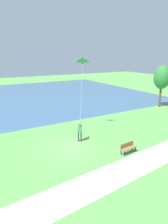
{
  "coord_description": "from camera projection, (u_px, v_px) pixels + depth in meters",
  "views": [
    {
      "loc": [
        14.09,
        -6.5,
        7.8
      ],
      "look_at": [
        -0.35,
        1.74,
        2.91
      ],
      "focal_mm": 31.17,
      "sensor_mm": 36.0,
      "label": 1
    }
  ],
  "objects": [
    {
      "name": "park_bench_near_walkway",
      "position": [
        128.0,
        147.0,
        15.99
      ],
      "size": [
        0.57,
        1.53,
        0.88
      ],
      "color": "olive",
      "rests_on": "ground"
    },
    {
      "name": "lake_water",
      "position": [
        35.0,
        95.0,
        39.15
      ],
      "size": [
        36.0,
        44.0,
        0.01
      ],
      "primitive_type": "cube",
      "color": "#385B7F",
      "rests_on": "ground"
    },
    {
      "name": "tree_behind_path",
      "position": [
        162.0,
        78.0,
        29.3
      ],
      "size": [
        2.56,
        2.3,
        6.32
      ],
      "color": "brown",
      "rests_on": "ground"
    },
    {
      "name": "ground_plane",
      "position": [
        69.0,
        148.0,
        17.03
      ],
      "size": [
        120.0,
        120.0,
        0.0
      ],
      "primitive_type": "plane",
      "color": "#569947"
    },
    {
      "name": "flying_kite",
      "position": [
        82.0,
        62.0,
        19.23
      ],
      "size": [
        2.68,
        2.09,
        5.79
      ],
      "color": "green"
    },
    {
      "name": "person_kite_flyer",
      "position": [
        80.0,
        131.0,
        18.04
      ],
      "size": [
        0.62,
        0.55,
        1.83
      ],
      "color": "#232328",
      "rests_on": "ground"
    },
    {
      "name": "walkway_path",
      "position": [
        125.0,
        170.0,
        13.72
      ],
      "size": [
        5.21,
        32.09,
        0.02
      ],
      "primitive_type": "cube",
      "rotation": [
        0.0,
        0.0,
        0.09
      ],
      "color": "#ADA393",
      "rests_on": "ground"
    }
  ]
}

